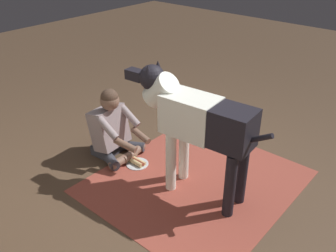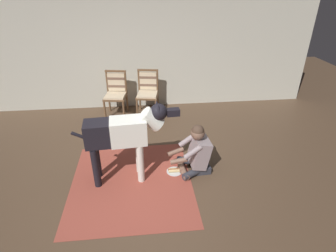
% 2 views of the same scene
% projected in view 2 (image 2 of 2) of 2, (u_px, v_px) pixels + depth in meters
% --- Properties ---
extents(ground_plane, '(13.99, 13.99, 0.00)m').
position_uv_depth(ground_plane, '(142.00, 187.00, 4.04)').
color(ground_plane, brown).
extents(back_wall, '(8.08, 0.10, 2.60)m').
position_uv_depth(back_wall, '(136.00, 51.00, 6.07)').
color(back_wall, beige).
rests_on(back_wall, ground).
extents(area_rug, '(1.81, 1.99, 0.01)m').
position_uv_depth(area_rug, '(132.00, 182.00, 4.14)').
color(area_rug, '#9C4436').
rests_on(area_rug, ground).
extents(dining_chair_left_of_pair, '(0.53, 0.53, 0.98)m').
position_uv_depth(dining_chair_left_of_pair, '(116.00, 91.00, 6.00)').
color(dining_chair_left_of_pair, brown).
rests_on(dining_chair_left_of_pair, ground).
extents(dining_chair_right_of_pair, '(0.53, 0.53, 0.98)m').
position_uv_depth(dining_chair_right_of_pair, '(148.00, 90.00, 6.06)').
color(dining_chair_right_of_pair, brown).
rests_on(dining_chair_right_of_pair, ground).
extents(person_sitting_on_floor, '(0.68, 0.58, 0.81)m').
position_uv_depth(person_sitting_on_floor, '(196.00, 152.00, 4.26)').
color(person_sitting_on_floor, '#35363F').
rests_on(person_sitting_on_floor, ground).
extents(large_dog, '(1.53, 0.39, 1.23)m').
position_uv_depth(large_dog, '(124.00, 134.00, 3.87)').
color(large_dog, white).
rests_on(large_dog, ground).
extents(hot_dog_on_plate, '(0.25, 0.25, 0.06)m').
position_uv_depth(hot_dog_on_plate, '(174.00, 171.00, 4.35)').
color(hot_dog_on_plate, silver).
rests_on(hot_dog_on_plate, ground).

